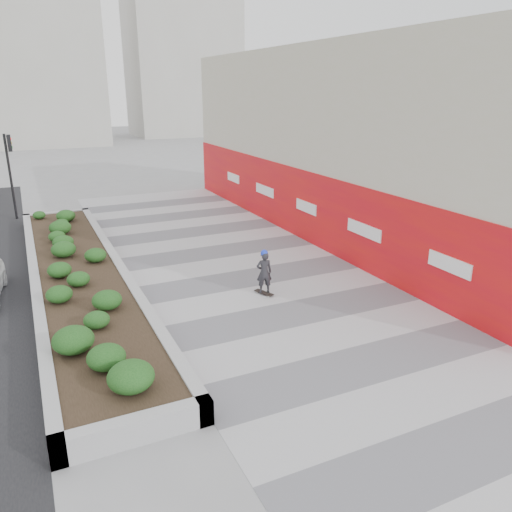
# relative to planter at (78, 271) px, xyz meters

# --- Properties ---
(ground) EXTENTS (160.00, 160.00, 0.00)m
(ground) POSITION_rel_planter_xyz_m (5.50, -7.00, -0.42)
(ground) COLOR gray
(ground) RESTS_ON ground
(walkway) EXTENTS (8.00, 36.00, 0.01)m
(walkway) POSITION_rel_planter_xyz_m (5.50, -4.00, -0.41)
(walkway) COLOR #A8A8AD
(walkway) RESTS_ON ground
(building) EXTENTS (6.04, 24.08, 8.00)m
(building) POSITION_rel_planter_xyz_m (12.48, 1.98, 3.56)
(building) COLOR beige
(building) RESTS_ON ground
(planter) EXTENTS (3.00, 18.00, 0.90)m
(planter) POSITION_rel_planter_xyz_m (0.00, 0.00, 0.00)
(planter) COLOR #9E9EA0
(planter) RESTS_ON ground
(traffic_signal_near) EXTENTS (0.33, 0.28, 4.20)m
(traffic_signal_near) POSITION_rel_planter_xyz_m (-1.73, 10.50, 2.34)
(traffic_signal_near) COLOR black
(traffic_signal_near) RESTS_ON ground
(distant_bldg_north_l) EXTENTS (16.00, 12.00, 20.00)m
(distant_bldg_north_l) POSITION_rel_planter_xyz_m (0.50, 48.00, 9.58)
(distant_bldg_north_l) COLOR #ADAAA3
(distant_bldg_north_l) RESTS_ON ground
(distant_bldg_north_r) EXTENTS (14.00, 10.00, 24.00)m
(distant_bldg_north_r) POSITION_rel_planter_xyz_m (20.50, 53.00, 11.58)
(distant_bldg_north_r) COLOR #ADAAA3
(distant_bldg_north_r) RESTS_ON ground
(manhole_cover) EXTENTS (0.44, 0.44, 0.01)m
(manhole_cover) POSITION_rel_planter_xyz_m (6.00, -4.00, -0.42)
(manhole_cover) COLOR #595654
(manhole_cover) RESTS_ON ground
(skateboarder) EXTENTS (0.56, 0.74, 1.51)m
(skateboarder) POSITION_rel_planter_xyz_m (5.24, -3.54, 0.34)
(skateboarder) COLOR beige
(skateboarder) RESTS_ON ground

